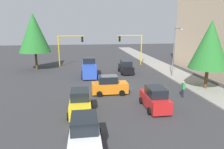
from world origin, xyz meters
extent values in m
plane|color=#353538|center=(0.00, 0.00, 0.00)|extent=(120.00, 120.00, 0.00)
cube|color=gray|center=(-5.00, 10.50, 0.07)|extent=(80.00, 4.00, 0.15)
cone|color=silver|center=(11.00, -3.00, 0.01)|extent=(0.01, 1.10, 1.10)
cylinder|color=yellow|center=(-14.00, -7.50, 2.78)|extent=(0.18, 0.18, 5.55)
cylinder|color=yellow|center=(-14.00, -5.25, 5.40)|extent=(0.12, 4.50, 0.12)
cube|color=black|center=(-14.00, -3.36, 4.82)|extent=(0.36, 0.32, 0.96)
sphere|color=red|center=(-14.00, -3.18, 5.12)|extent=(0.18, 0.18, 0.18)
sphere|color=yellow|center=(-14.00, -3.18, 4.82)|extent=(0.18, 0.18, 0.18)
sphere|color=green|center=(-14.00, -3.18, 4.52)|extent=(0.18, 0.18, 0.18)
cylinder|color=yellow|center=(-14.00, 7.50, 2.79)|extent=(0.18, 0.18, 5.58)
cylinder|color=yellow|center=(-14.00, 5.25, 5.43)|extent=(0.12, 4.50, 0.12)
cube|color=black|center=(-14.00, 3.36, 4.85)|extent=(0.36, 0.32, 0.96)
sphere|color=red|center=(-14.00, 3.18, 5.15)|extent=(0.18, 0.18, 0.18)
sphere|color=yellow|center=(-14.00, 3.18, 4.85)|extent=(0.18, 0.18, 0.18)
sphere|color=green|center=(-14.00, 3.18, 4.55)|extent=(0.18, 0.18, 0.18)
cylinder|color=slate|center=(-4.00, 9.20, 3.50)|extent=(0.14, 0.14, 7.00)
cylinder|color=slate|center=(-3.10, 9.20, 6.80)|extent=(1.80, 0.10, 0.10)
ellipsoid|color=silver|center=(-2.20, 9.20, 6.65)|extent=(0.56, 0.28, 0.20)
cylinder|color=brown|center=(-12.00, -11.00, 1.56)|extent=(0.36, 0.36, 3.13)
cone|color=#28752D|center=(-12.00, -11.00, 6.06)|extent=(5.01, 5.01, 6.26)
cylinder|color=brown|center=(2.00, 10.50, 1.32)|extent=(0.36, 0.36, 2.65)
cone|color=#28752D|center=(2.00, 10.50, 5.10)|extent=(4.24, 4.24, 5.30)
cube|color=blue|center=(-5.86, -2.48, 1.09)|extent=(4.80, 1.90, 1.85)
cube|color=black|center=(-6.10, -2.48, 2.40)|extent=(2.50, 1.67, 0.76)
cylinder|color=black|center=(-4.37, -1.47, 0.30)|extent=(0.60, 0.20, 0.60)
cylinder|color=black|center=(-4.37, -3.49, 0.30)|extent=(0.60, 0.20, 0.60)
cylinder|color=black|center=(-7.34, -1.47, 0.30)|extent=(0.60, 0.20, 0.60)
cylinder|color=black|center=(-7.34, -3.49, 0.30)|extent=(0.60, 0.20, 0.60)
cube|color=orange|center=(2.00, -0.54, 0.69)|extent=(1.61, 3.78, 1.05)
cube|color=black|center=(2.00, -0.73, 1.60)|extent=(1.41, 1.97, 0.76)
cylinder|color=black|center=(1.14, 0.63, 0.30)|extent=(0.20, 0.60, 0.60)
cylinder|color=black|center=(2.86, 0.63, 0.30)|extent=(0.20, 0.60, 0.60)
cylinder|color=black|center=(1.14, -1.71, 0.30)|extent=(0.20, 0.60, 0.60)
cylinder|color=black|center=(2.86, -1.71, 0.30)|extent=(0.20, 0.60, 0.60)
cube|color=black|center=(-7.43, 3.20, 0.69)|extent=(4.06, 1.67, 1.05)
cube|color=black|center=(-7.23, 3.20, 1.60)|extent=(2.11, 1.47, 0.76)
cylinder|color=black|center=(-8.69, 2.31, 0.30)|extent=(0.60, 0.20, 0.60)
cylinder|color=black|center=(-8.69, 4.10, 0.30)|extent=(0.60, 0.20, 0.60)
cylinder|color=black|center=(-6.17, 2.31, 0.30)|extent=(0.60, 0.20, 0.60)
cylinder|color=black|center=(-6.17, 4.10, 0.30)|extent=(0.60, 0.20, 0.60)
cube|color=red|center=(6.44, 2.84, 0.69)|extent=(3.91, 1.62, 1.05)
cube|color=black|center=(6.64, 2.84, 1.60)|extent=(2.03, 1.42, 0.76)
cylinder|color=black|center=(5.23, 1.97, 0.30)|extent=(0.60, 0.20, 0.60)
cylinder|color=black|center=(5.23, 3.71, 0.30)|extent=(0.60, 0.20, 0.60)
cylinder|color=black|center=(7.65, 1.97, 0.30)|extent=(0.60, 0.20, 0.60)
cylinder|color=black|center=(7.65, 3.71, 0.30)|extent=(0.60, 0.20, 0.60)
cube|color=yellow|center=(6.64, -3.58, 0.69)|extent=(3.63, 1.67, 1.05)
cube|color=black|center=(6.45, -3.58, 1.60)|extent=(1.89, 1.47, 0.76)
cylinder|color=black|center=(7.76, -2.68, 0.30)|extent=(0.60, 0.20, 0.60)
cylinder|color=black|center=(7.76, -4.47, 0.30)|extent=(0.60, 0.20, 0.60)
cylinder|color=black|center=(5.51, -2.68, 0.30)|extent=(0.60, 0.20, 0.60)
cylinder|color=black|center=(5.51, -4.47, 0.30)|extent=(0.60, 0.20, 0.60)
cube|color=white|center=(11.68, -3.26, 0.69)|extent=(3.88, 1.73, 1.05)
cube|color=black|center=(11.49, -3.26, 1.60)|extent=(2.02, 1.52, 0.76)
cylinder|color=black|center=(10.48, -2.33, 0.30)|extent=(0.60, 0.20, 0.60)
cylinder|color=black|center=(10.48, -4.18, 0.30)|extent=(0.60, 0.20, 0.60)
cylinder|color=#262638|center=(4.20, 6.66, 0.42)|extent=(0.16, 0.16, 0.85)
cylinder|color=#262638|center=(4.00, 6.66, 0.42)|extent=(0.16, 0.16, 0.85)
cube|color=green|center=(4.10, 6.66, 1.15)|extent=(0.40, 0.24, 0.60)
sphere|color=tan|center=(4.10, 6.66, 1.59)|extent=(0.22, 0.22, 0.22)
camera|label=1|loc=(22.17, -3.15, 6.98)|focal=32.03mm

